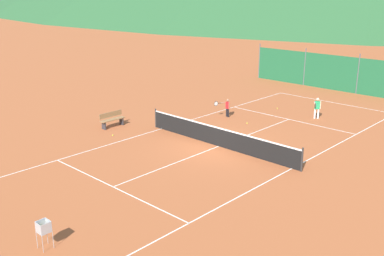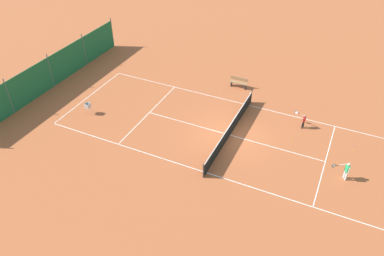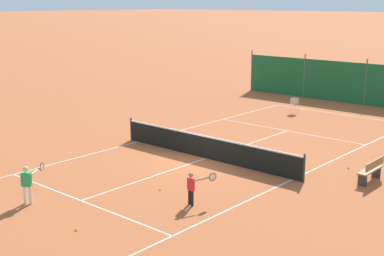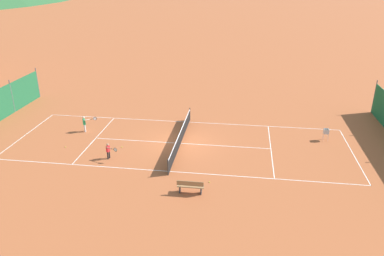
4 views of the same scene
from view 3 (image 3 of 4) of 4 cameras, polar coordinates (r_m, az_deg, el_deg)
name	(u,v)px [view 3 (image 3 of 4)]	position (r m, az deg, el deg)	size (l,w,h in m)	color
ground_plane	(206,158)	(22.17, 1.51, -3.26)	(600.00, 600.00, 0.00)	#A8542D
court_line_markings	(206,158)	(22.17, 1.51, -3.25)	(8.25, 23.85, 0.01)	white
tennis_net	(206,147)	(22.03, 1.52, -2.01)	(9.18, 0.08, 1.06)	#2D2D2D
windscreen_fence_near	(366,84)	(34.98, 18.02, 4.45)	(17.28, 0.08, 2.90)	#1E6038
player_far_service	(28,181)	(17.95, -17.13, -5.47)	(0.56, 1.04, 1.25)	white
player_near_baseline	(193,186)	(17.02, 0.06, -6.19)	(0.60, 0.88, 1.09)	black
tennis_ball_by_net_right	(160,189)	(18.55, -3.43, -6.54)	(0.07, 0.07, 0.07)	#CCE033
tennis_ball_mid_court	(76,230)	(15.77, -12.24, -10.54)	(0.07, 0.07, 0.07)	#CCE033
tennis_ball_alley_right	(349,168)	(21.69, 16.36, -4.10)	(0.07, 0.07, 0.07)	#CCE033
ball_hopper	(294,102)	(31.47, 10.88, 2.73)	(0.36, 0.36, 0.89)	#B7B7BC
courtside_bench	(371,170)	(20.26, 18.57, -4.26)	(0.36, 1.50, 0.84)	olive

